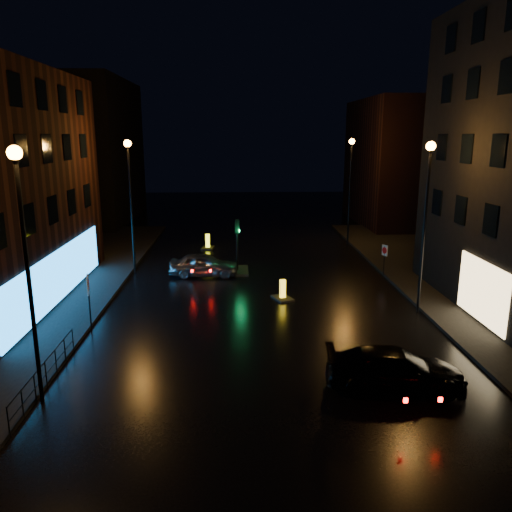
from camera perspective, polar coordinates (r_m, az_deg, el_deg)
The scene contains 15 objects.
ground at distance 19.39m, azimuth 1.75°, elevation -12.87°, with size 120.00×120.00×0.00m, color black.
building_far_left at distance 54.34m, azimuth -18.47°, elevation 11.26°, with size 8.00×16.00×14.00m, color black.
building_far_right at distance 51.99m, azimuth 16.13°, elevation 10.24°, with size 8.00×14.00×12.00m, color black.
street_lamp_lnear at distance 16.90m, azimuth -24.97°, elevation 1.81°, with size 0.44×0.44×8.37m.
street_lamp_lfar at distance 32.11m, azimuth -14.20°, elevation 7.74°, with size 0.44×0.44×8.37m.
street_lamp_rnear at distance 25.20m, azimuth 18.90°, elevation 5.89°, with size 0.44×0.44×8.37m.
street_lamp_rfar at distance 40.45m, azimuth 10.74°, elevation 9.07°, with size 0.44×0.44×8.37m.
traffic_signal at distance 32.34m, azimuth -2.14°, elevation -0.93°, with size 1.40×2.40×3.45m.
guard_railing at distance 19.32m, azimuth -22.94°, elevation -11.69°, with size 0.05×6.04×1.00m.
silver_hatchback at distance 31.45m, azimuth -5.97°, elevation -0.99°, with size 1.72×4.28×1.46m, color #969A9D.
dark_sedan at distance 18.48m, azimuth 15.63°, elevation -12.38°, with size 1.97×4.84×1.41m, color black.
bollard_near at distance 27.06m, azimuth 3.06°, elevation -4.47°, with size 1.24×1.47×1.10m.
bollard_far at distance 39.12m, azimuth -5.53°, elevation 1.22°, with size 1.05×1.42×1.15m.
road_sign_left at distance 23.51m, azimuth -18.62°, elevation -3.65°, with size 0.21×0.62×2.60m.
road_sign_right at distance 31.79m, azimuth 14.48°, elevation 0.32°, with size 0.24×0.48×2.06m.
Camera 1 is at (-1.31, -17.29, 8.67)m, focal length 35.00 mm.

